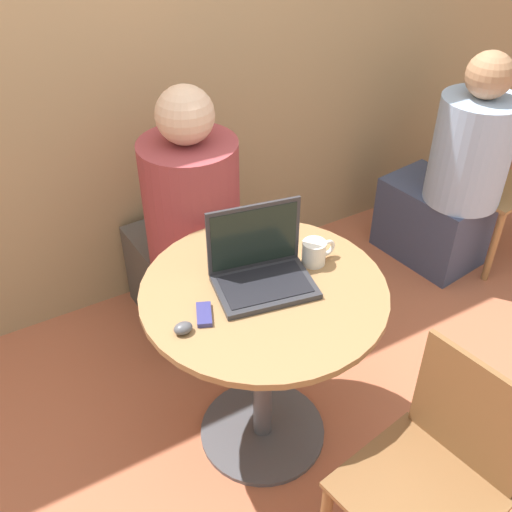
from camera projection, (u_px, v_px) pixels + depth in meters
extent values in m
plane|color=#B26042|center=(262.00, 432.00, 2.42)|extent=(12.00, 12.00, 0.00)
cube|color=tan|center=(123.00, 30.00, 2.40)|extent=(7.00, 0.05, 2.60)
cylinder|color=#4C4C51|center=(262.00, 430.00, 2.41)|extent=(0.50, 0.50, 0.02)
cylinder|color=#4C4C51|center=(263.00, 368.00, 2.19)|extent=(0.07, 0.07, 0.72)
cylinder|color=olive|center=(264.00, 291.00, 1.97)|extent=(0.82, 0.82, 0.02)
cube|color=#2D2D33|center=(264.00, 287.00, 1.95)|extent=(0.35, 0.27, 0.02)
cube|color=black|center=(264.00, 284.00, 1.94)|extent=(0.31, 0.22, 0.00)
cube|color=#2D2D33|center=(254.00, 236.00, 1.95)|extent=(0.31, 0.07, 0.24)
cube|color=black|center=(254.00, 237.00, 1.94)|extent=(0.29, 0.06, 0.21)
cube|color=navy|center=(204.00, 314.00, 1.85)|extent=(0.08, 0.11, 0.02)
ellipsoid|color=#4C4C51|center=(183.00, 328.00, 1.79)|extent=(0.06, 0.04, 0.04)
cylinder|color=white|center=(314.00, 253.00, 2.04)|extent=(0.08, 0.08, 0.09)
torus|color=white|center=(327.00, 248.00, 2.06)|extent=(0.06, 0.01, 0.06)
cylinder|color=brown|center=(398.00, 462.00, 2.07)|extent=(0.04, 0.04, 0.43)
cube|color=brown|center=(417.00, 493.00, 1.73)|extent=(0.46, 0.46, 0.02)
cube|color=brown|center=(471.00, 414.00, 1.70)|extent=(0.08, 0.37, 0.39)
cube|color=#4C4742|center=(185.00, 280.00, 2.84)|extent=(0.40, 0.57, 0.43)
cylinder|color=#993D42|center=(192.00, 205.00, 2.45)|extent=(0.40, 0.40, 0.56)
sphere|color=beige|center=(185.00, 115.00, 2.21)|extent=(0.23, 0.23, 0.23)
cylinder|color=#9E7042|center=(493.00, 247.00, 3.07)|extent=(0.04, 0.04, 0.42)
cylinder|color=#9E7042|center=(438.00, 217.00, 3.29)|extent=(0.04, 0.04, 0.42)
cylinder|color=#9E7042|center=(478.00, 196.00, 3.47)|extent=(0.04, 0.04, 0.42)
cube|color=#9E7042|center=(495.00, 185.00, 3.14)|extent=(0.45, 0.45, 0.02)
cube|color=#9E7042|center=(472.00, 138.00, 3.14)|extent=(0.37, 0.07, 0.37)
cube|color=#3D4766|center=(432.00, 222.00, 3.25)|extent=(0.42, 0.57, 0.42)
cylinder|color=#9EBCE5|center=(471.00, 151.00, 2.88)|extent=(0.38, 0.38, 0.53)
sphere|color=#A87A56|center=(490.00, 75.00, 2.65)|extent=(0.21, 0.21, 0.21)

